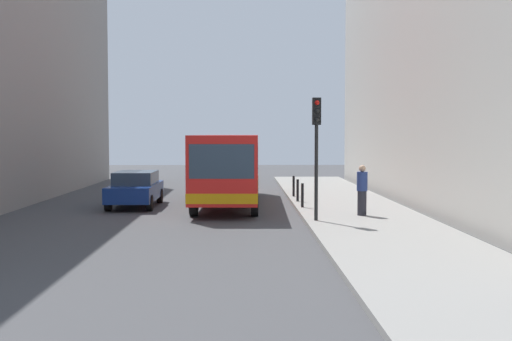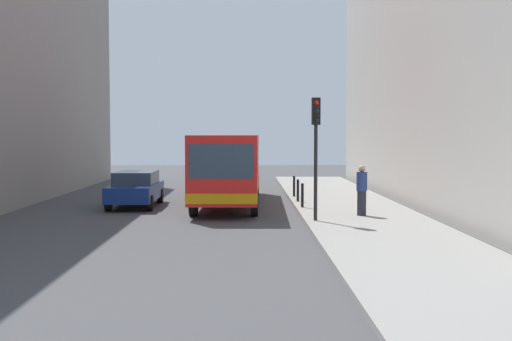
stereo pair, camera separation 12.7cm
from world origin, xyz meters
TOP-DOWN VIEW (x-y plane):
  - ground_plane at (0.00, 0.00)m, footprint 80.00×80.00m
  - sidewalk at (5.40, 0.00)m, footprint 4.40×40.00m
  - building_right at (11.50, 4.00)m, footprint 7.00×32.00m
  - bus at (0.49, 4.18)m, footprint 2.77×11.07m
  - car_beside_bus at (-3.41, 3.32)m, footprint 1.87×4.40m
  - traffic_light at (3.55, -2.24)m, footprint 0.28×0.33m
  - bollard_near at (3.45, 1.68)m, footprint 0.11×0.11m
  - bollard_mid at (3.45, 3.92)m, footprint 0.11×0.11m
  - bollard_far at (3.45, 6.16)m, footprint 0.11×0.11m
  - pedestrian_near_signal at (5.34, -0.89)m, footprint 0.38×0.38m

SIDE VIEW (x-z plane):
  - ground_plane at x=0.00m, z-range 0.00..0.00m
  - sidewalk at x=5.40m, z-range 0.00..0.15m
  - bollard_near at x=3.45m, z-range 0.15..1.10m
  - bollard_mid at x=3.45m, z-range 0.15..1.10m
  - bollard_far at x=3.45m, z-range 0.15..1.10m
  - car_beside_bus at x=-3.41m, z-range 0.04..1.52m
  - pedestrian_near_signal at x=5.34m, z-range 0.15..1.95m
  - bus at x=0.49m, z-range 0.23..3.23m
  - traffic_light at x=3.55m, z-range 0.96..5.06m
  - building_right at x=11.50m, z-range 0.00..15.66m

